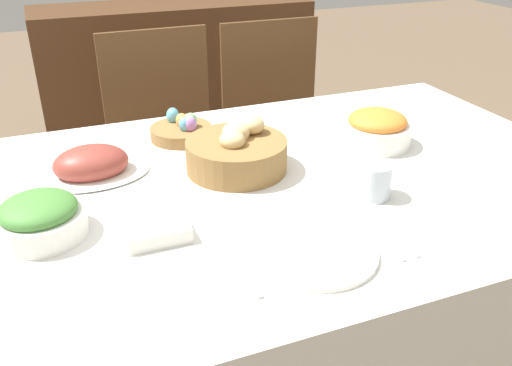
% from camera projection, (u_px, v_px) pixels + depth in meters
% --- Properties ---
extents(dining_table, '(1.84, 1.05, 0.75)m').
position_uv_depth(dining_table, '(243.00, 306.00, 1.47)').
color(dining_table, silver).
rests_on(dining_table, ground).
extents(chair_far_center, '(0.43, 0.43, 0.94)m').
position_uv_depth(chair_far_center, '(168.00, 149.00, 2.11)').
color(chair_far_center, brown).
rests_on(chair_far_center, ground).
extents(chair_far_right, '(0.42, 0.42, 0.94)m').
position_uv_depth(chair_far_right, '(279.00, 132.00, 2.27)').
color(chair_far_right, brown).
rests_on(chair_far_right, ground).
extents(sideboard, '(1.45, 0.44, 0.88)m').
position_uv_depth(sideboard, '(178.00, 85.00, 3.05)').
color(sideboard, '#4C2D19').
rests_on(sideboard, ground).
extents(bread_basket, '(0.25, 0.25, 0.13)m').
position_uv_depth(bread_basket, '(237.00, 152.00, 1.35)').
color(bread_basket, olive).
rests_on(bread_basket, dining_table).
extents(egg_basket, '(0.18, 0.18, 0.08)m').
position_uv_depth(egg_basket, '(182.00, 130.00, 1.54)').
color(egg_basket, olive).
rests_on(egg_basket, dining_table).
extents(ham_platter, '(0.28, 0.20, 0.09)m').
position_uv_depth(ham_platter, '(91.00, 165.00, 1.33)').
color(ham_platter, white).
rests_on(ham_platter, dining_table).
extents(carrot_bowl, '(0.19, 0.19, 0.10)m').
position_uv_depth(carrot_bowl, '(377.00, 129.00, 1.49)').
color(carrot_bowl, white).
rests_on(carrot_bowl, dining_table).
extents(green_salad_bowl, '(0.18, 0.18, 0.09)m').
position_uv_depth(green_salad_bowl, '(40.00, 218.00, 1.08)').
color(green_salad_bowl, white).
rests_on(green_salad_bowl, dining_table).
extents(dinner_plate, '(0.24, 0.24, 0.01)m').
position_uv_depth(dinner_plate, '(315.00, 252.00, 1.04)').
color(dinner_plate, white).
rests_on(dinner_plate, dining_table).
extents(fork, '(0.01, 0.17, 0.00)m').
position_uv_depth(fork, '(245.00, 270.00, 0.99)').
color(fork, silver).
rests_on(fork, dining_table).
extents(knife, '(0.01, 0.17, 0.00)m').
position_uv_depth(knife, '(380.00, 238.00, 1.09)').
color(knife, silver).
rests_on(knife, dining_table).
extents(spoon, '(0.01, 0.17, 0.00)m').
position_uv_depth(spoon, '(393.00, 235.00, 1.10)').
color(spoon, silver).
rests_on(spoon, dining_table).
extents(drinking_cup, '(0.08, 0.08, 0.08)m').
position_uv_depth(drinking_cup, '(374.00, 181.00, 1.23)').
color(drinking_cup, silver).
rests_on(drinking_cup, dining_table).
extents(butter_dish, '(0.13, 0.08, 0.03)m').
position_uv_depth(butter_dish, '(157.00, 233.00, 1.08)').
color(butter_dish, white).
rests_on(butter_dish, dining_table).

